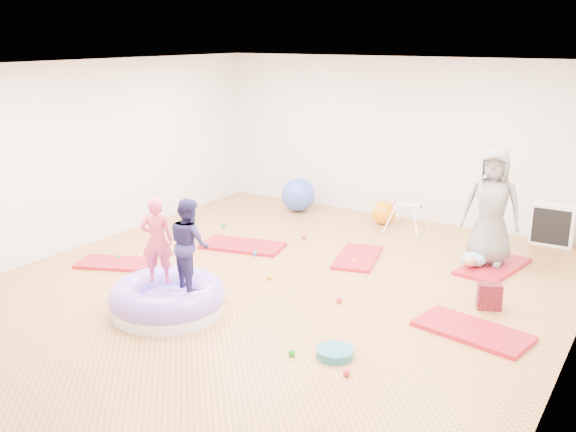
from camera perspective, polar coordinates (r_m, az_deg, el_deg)
The scene contains 19 objects.
room at distance 7.89m, azimuth -1.16°, elevation 2.99°, with size 7.01×8.01×2.81m.
gym_mat_front_left at distance 9.46m, azimuth -15.09°, elevation -4.06°, with size 1.06×0.53×0.04m, color #AD1931.
gym_mat_mid_left at distance 9.89m, azimuth -4.05°, elevation -2.64°, with size 1.23×0.62×0.05m, color #AD1931.
gym_mat_center_back at distance 9.42m, azimuth 6.21°, elevation -3.67°, with size 1.11×0.56×0.05m, color #AD1931.
gym_mat_right at distance 7.42m, azimuth 16.08°, elevation -9.78°, with size 1.23×0.61×0.05m, color #AD1931.
gym_mat_rear_right at distance 9.44m, azimuth 17.75°, elevation -4.30°, with size 1.24×0.62×0.05m, color #AD1931.
inflatable_cushion at distance 7.71m, azimuth -10.65°, elevation -7.25°, with size 1.36×1.36×0.43m.
child_pink at distance 7.59m, azimuth -11.59°, elevation -1.75°, with size 0.37×0.24×1.02m, color #F74B71.
child_navy at distance 7.34m, azimuth -8.79°, elevation -2.07°, with size 0.51×0.40×1.06m, color navy.
adult_caregiver at distance 9.27m, azimuth 17.67°, elevation 0.79°, with size 0.80×0.52×1.63m, color slate.
infant at distance 9.24m, azimuth 16.09°, elevation -3.75°, with size 0.34×0.35×0.20m.
ball_pit_balls at distance 8.68m, azimuth -2.03°, elevation -5.22°, with size 4.35×3.55×0.07m.
exercise_ball_blue at distance 11.80m, azimuth 0.91°, elevation 1.90°, with size 0.62×0.62×0.62m, color blue.
exercise_ball_orange at distance 11.13m, azimuth 8.50°, elevation 0.29°, with size 0.40×0.40×0.40m, color orange.
infant_play_gym at distance 10.74m, azimuth 10.58°, elevation 0.26°, with size 0.62×0.59×0.48m.
cube_shelf at distance 10.73m, azimuth 22.47°, elevation -0.70°, with size 0.64×0.32×0.64m.
balance_disc at distance 6.67m, azimuth 4.19°, elevation -12.04°, with size 0.38×0.38×0.08m, color #246F85.
backpack at distance 8.04m, azimuth 17.47°, elevation -6.83°, with size 0.27×0.17×0.32m, color maroon.
yellow_toy at distance 7.46m, azimuth -8.46°, elevation -9.23°, with size 0.21×0.21×0.03m, color #F4AC1A.
Camera 1 is at (4.21, -6.44, 3.16)m, focal length 40.00 mm.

